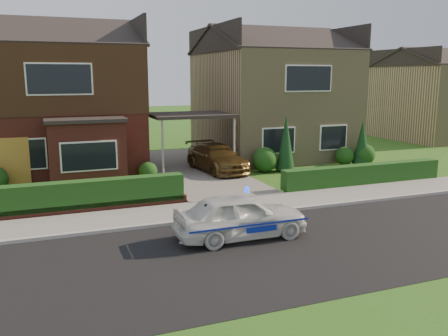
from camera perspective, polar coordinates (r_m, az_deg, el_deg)
name	(u,v)px	position (r m, az deg, el deg)	size (l,w,h in m)	color
ground	(310,245)	(13.30, 10.33, -9.09)	(120.00, 120.00, 0.00)	#1F5416
road	(310,245)	(13.30, 10.33, -9.09)	(60.00, 6.00, 0.02)	black
kerb	(262,213)	(15.82, 4.57, -5.42)	(60.00, 0.16, 0.12)	#9E9993
sidewalk	(249,205)	(16.74, 3.00, -4.51)	(60.00, 2.00, 0.10)	slate
driveway	(191,169)	(23.03, -4.03, -0.17)	(3.80, 12.00, 0.12)	#666059
house_left	(57,91)	(24.52, -19.43, 8.75)	(7.50, 9.53, 7.25)	maroon
house_right	(271,91)	(27.57, 5.70, 9.20)	(7.50, 8.06, 7.25)	tan
carport_link	(190,116)	(22.63, -4.09, 6.27)	(3.80, 3.00, 2.77)	black
garage_door	(1,164)	(20.91, -25.29, 0.39)	(2.20, 0.10, 2.10)	#8D5B1E
dwarf_wall	(74,210)	(16.51, -17.58, -4.79)	(7.70, 0.25, 0.36)	maroon
hedge_left	(74,214)	(16.70, -17.58, -5.25)	(7.50, 0.55, 0.90)	#143C13
hedge_right	(363,186)	(20.73, 16.35, -2.04)	(7.50, 0.55, 0.80)	#143C13
shrub_left_mid	(111,170)	(20.44, -13.39, -0.18)	(1.32, 1.32, 1.32)	#143C13
shrub_left_near	(148,171)	(21.04, -9.17, -0.37)	(0.84, 0.84, 0.84)	#143C13
shrub_right_near	(265,160)	(22.63, 4.92, 1.00)	(1.20, 1.20, 1.20)	#143C13
shrub_right_mid	(345,156)	(25.08, 14.31, 1.41)	(0.96, 0.96, 0.96)	#143C13
shrub_right_far	(364,155)	(25.42, 16.54, 1.56)	(1.08, 1.08, 1.08)	#143C13
conifer_a	(286,145)	(22.80, 7.43, 2.81)	(0.90, 0.90, 2.60)	black
conifer_b	(362,144)	(25.22, 16.25, 2.79)	(0.90, 0.90, 2.20)	black
neighbour_right	(435,103)	(37.69, 24.02, 7.18)	(6.50, 7.00, 5.20)	tan
police_car	(240,216)	(13.42, 1.97, -5.83)	(3.48, 3.79, 1.45)	silver
driveway_car	(217,158)	(22.32, -0.86, 1.27)	(1.74, 4.28, 1.24)	brown
potted_plant_b	(84,189)	(18.50, -16.54, -2.43)	(0.33, 0.41, 0.74)	gray
potted_plant_c	(158,187)	(18.33, -7.97, -2.26)	(0.39, 0.39, 0.70)	gray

